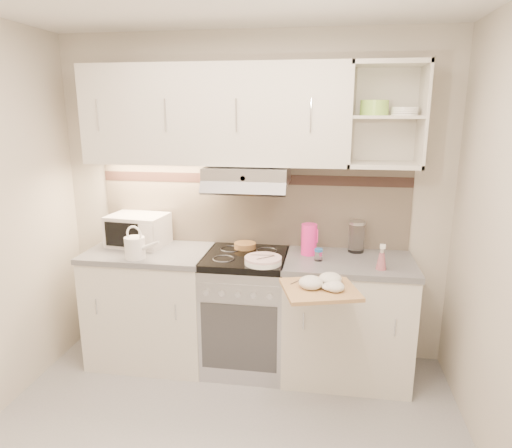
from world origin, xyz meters
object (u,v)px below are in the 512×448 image
Objects in this scene: microwave at (138,230)px; pink_pitcher at (309,239)px; watering_can at (136,247)px; spray_bottle at (382,259)px; plate_stack at (263,260)px; glass_jar at (356,236)px; cutting_board at (320,289)px; electric_range at (246,311)px.

pink_pitcher is (1.34, -0.03, -0.01)m from microwave.
watering_can reaches higher than spray_bottle.
plate_stack is 0.41m from pink_pitcher.
pink_pitcher reaches higher than plate_stack.
microwave is 1.64× the size of watering_can.
glass_jar reaches higher than pink_pitcher.
cutting_board is at bearing -83.49° from pink_pitcher.
spray_bottle is (0.80, 0.01, 0.05)m from plate_stack.
glass_jar reaches higher than electric_range.
plate_stack is at bearing -9.51° from microwave.
plate_stack is (0.92, 0.02, -0.06)m from watering_can.
plate_stack is at bearing -149.67° from glass_jar.
cutting_board is at bearing -109.29° from glass_jar.
pink_pitcher is at bearing 24.96° from watering_can.
watering_can reaches higher than glass_jar.
plate_stack is at bearing -49.27° from electric_range.
microwave is at bearing 176.17° from pink_pitcher.
watering_can reaches higher than cutting_board.
pink_pitcher is at bearing 5.05° from microwave.
electric_range is at bearing 26.71° from watering_can.
plate_stack is 0.80m from spray_bottle.
glass_jar is (1.57, 0.40, 0.03)m from watering_can.
watering_can is 1.20× the size of glass_jar.
microwave is 2.49× the size of spray_bottle.
glass_jar is at bearing 16.37° from pink_pitcher.
electric_range is 1.05m from microwave.
pink_pitcher is 0.55m from spray_bottle.
cutting_board is (-0.25, -0.72, -0.15)m from glass_jar.
pink_pitcher is 0.63m from cutting_board.
watering_can is at bearing -169.22° from pink_pitcher.
pink_pitcher is (1.22, 0.29, 0.03)m from watering_can.
cutting_board is at bearing -17.49° from microwave.
spray_bottle is (1.83, -0.28, -0.05)m from microwave.
electric_range is 4.82× the size of spray_bottle.
plate_stack is at bearing -141.51° from pink_pitcher.
plate_stack is 0.76m from glass_jar.
microwave reaches higher than spray_bottle.
glass_jar is (1.68, 0.08, -0.00)m from microwave.
glass_jar is 1.26× the size of spray_bottle.
glass_jar is at bearing 119.29° from spray_bottle.
watering_can is at bearing -171.16° from spray_bottle.
microwave is 1.06× the size of cutting_board.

